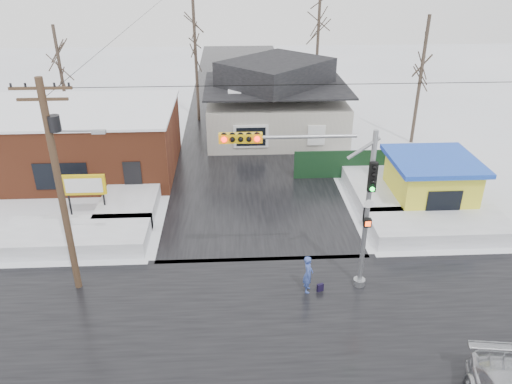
{
  "coord_description": "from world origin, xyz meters",
  "views": [
    {
      "loc": [
        -1.33,
        -14.18,
        13.11
      ],
      "look_at": [
        -0.27,
        6.18,
        3.0
      ],
      "focal_mm": 35.0,
      "sensor_mm": 36.0,
      "label": 1
    }
  ],
  "objects_px": {
    "kiosk": "(430,182)",
    "marquee_sign": "(84,186)",
    "pedestrian": "(308,274)",
    "traffic_signal": "(330,192)",
    "utility_pole": "(60,178)"
  },
  "relations": [
    {
      "from": "kiosk",
      "to": "marquee_sign",
      "type": "bearing_deg",
      "value": -178.45
    },
    {
      "from": "pedestrian",
      "to": "marquee_sign",
      "type": "bearing_deg",
      "value": 67.61
    },
    {
      "from": "traffic_signal",
      "to": "pedestrian",
      "type": "xyz_separation_m",
      "value": [
        -0.72,
        -0.26,
        -3.69
      ]
    },
    {
      "from": "kiosk",
      "to": "pedestrian",
      "type": "xyz_separation_m",
      "value": [
        -7.78,
        -7.29,
        -0.62
      ]
    },
    {
      "from": "traffic_signal",
      "to": "marquee_sign",
      "type": "bearing_deg",
      "value": 150.28
    },
    {
      "from": "utility_pole",
      "to": "kiosk",
      "type": "height_order",
      "value": "utility_pole"
    },
    {
      "from": "utility_pole",
      "to": "marquee_sign",
      "type": "xyz_separation_m",
      "value": [
        -1.07,
        5.99,
        -3.19
      ]
    },
    {
      "from": "traffic_signal",
      "to": "utility_pole",
      "type": "relative_size",
      "value": 0.78
    },
    {
      "from": "kiosk",
      "to": "traffic_signal",
      "type": "bearing_deg",
      "value": -135.16
    },
    {
      "from": "marquee_sign",
      "to": "kiosk",
      "type": "bearing_deg",
      "value": 1.55
    },
    {
      "from": "traffic_signal",
      "to": "kiosk",
      "type": "bearing_deg",
      "value": 44.84
    },
    {
      "from": "kiosk",
      "to": "pedestrian",
      "type": "height_order",
      "value": "kiosk"
    },
    {
      "from": "kiosk",
      "to": "pedestrian",
      "type": "distance_m",
      "value": 10.68
    },
    {
      "from": "marquee_sign",
      "to": "traffic_signal",
      "type": "bearing_deg",
      "value": -29.72
    },
    {
      "from": "traffic_signal",
      "to": "pedestrian",
      "type": "relative_size",
      "value": 4.14
    }
  ]
}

